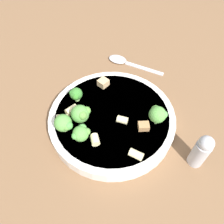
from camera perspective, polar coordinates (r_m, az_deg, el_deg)
name	(u,v)px	position (r m, az deg, el deg)	size (l,w,h in m)	color
ground_plane	(112,123)	(0.51, 0.00, -2.85)	(2.00, 2.00, 0.00)	brown
pasta_bowl	(112,118)	(0.49, 0.00, -1.62)	(0.28, 0.28, 0.03)	silver
broccoli_floret_0	(81,133)	(0.43, -8.11, -5.47)	(0.04, 0.03, 0.04)	#84AD60
broccoli_floret_1	(80,114)	(0.45, -8.26, -0.46)	(0.04, 0.04, 0.05)	#84AD60
broccoli_floret_2	(64,123)	(0.45, -12.52, -2.91)	(0.04, 0.04, 0.04)	#93B766
broccoli_floret_3	(76,94)	(0.50, -9.42, 4.63)	(0.03, 0.03, 0.04)	#84AD60
broccoli_floret_4	(158,114)	(0.46, 11.83, -0.55)	(0.04, 0.04, 0.04)	#84AD60
rigatoni_0	(122,120)	(0.46, 2.74, -2.05)	(0.02, 0.02, 0.02)	beige
rigatoni_1	(95,140)	(0.44, -4.47, -7.23)	(0.02, 0.02, 0.02)	beige
rigatoni_2	(136,154)	(0.42, 6.32, -10.96)	(0.02, 0.02, 0.03)	beige
rigatoni_3	(72,110)	(0.49, -10.46, 0.48)	(0.02, 0.02, 0.03)	beige
rigatoni_4	(63,118)	(0.48, -12.78, -1.51)	(0.02, 0.02, 0.03)	beige
chicken_chunk_0	(144,126)	(0.46, 8.25, -3.70)	(0.02, 0.02, 0.01)	#A87A4C
chicken_chunk_1	(103,83)	(0.54, -2.29, 7.65)	(0.02, 0.02, 0.02)	tan
pepper_shaker	(201,151)	(0.45, 22.25, -9.40)	(0.03, 0.03, 0.09)	#B2B2B7
spoon	(124,62)	(0.65, 3.26, 13.04)	(0.11, 0.15, 0.01)	silver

